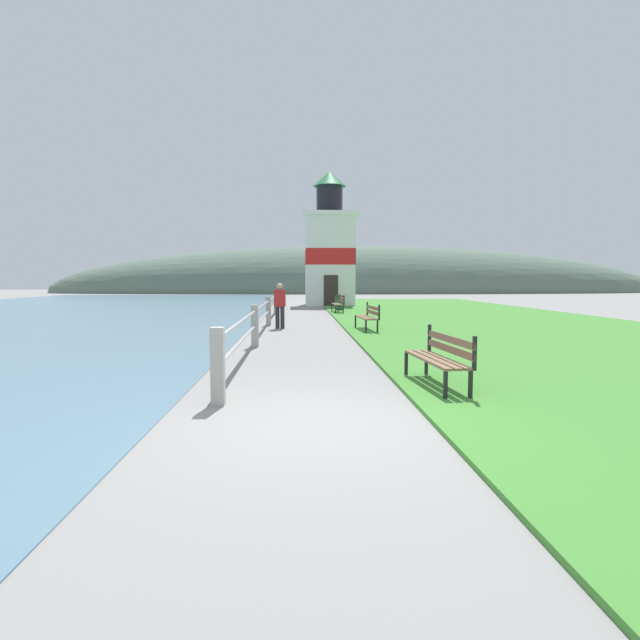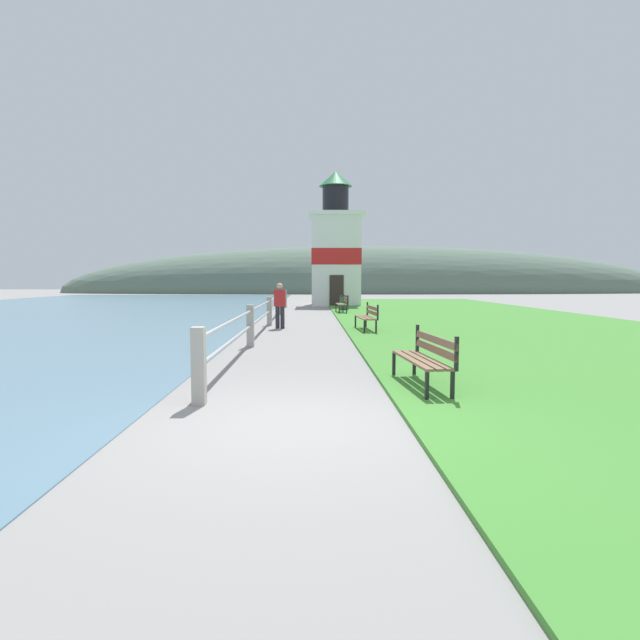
{
  "view_description": "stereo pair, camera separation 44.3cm",
  "coord_description": "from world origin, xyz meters",
  "px_view_note": "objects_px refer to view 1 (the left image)",
  "views": [
    {
      "loc": [
        -0.2,
        -5.83,
        1.74
      ],
      "look_at": [
        0.58,
        11.7,
        0.3
      ],
      "focal_mm": 28.0,
      "sensor_mm": 36.0,
      "label": 1
    },
    {
      "loc": [
        0.25,
        -5.85,
        1.74
      ],
      "look_at": [
        0.58,
        11.7,
        0.3
      ],
      "focal_mm": 28.0,
      "sensor_mm": 36.0,
      "label": 2
    }
  ],
  "objects_px": {
    "park_bench_midway": "(369,315)",
    "park_bench_far": "(339,303)",
    "lighthouse": "(329,251)",
    "person_strolling": "(280,304)",
    "park_bench_near": "(441,355)",
    "trash_bin": "(340,303)"
  },
  "relations": [
    {
      "from": "park_bench_midway",
      "to": "park_bench_far",
      "type": "xyz_separation_m",
      "value": [
        -0.25,
        8.91,
        -0.0
      ]
    },
    {
      "from": "lighthouse",
      "to": "person_strolling",
      "type": "bearing_deg",
      "value": -99.86
    },
    {
      "from": "park_bench_far",
      "to": "person_strolling",
      "type": "height_order",
      "value": "person_strolling"
    },
    {
      "from": "park_bench_near",
      "to": "park_bench_far",
      "type": "distance_m",
      "value": 17.61
    },
    {
      "from": "park_bench_midway",
      "to": "person_strolling",
      "type": "distance_m",
      "value": 3.19
    },
    {
      "from": "park_bench_near",
      "to": "person_strolling",
      "type": "relative_size",
      "value": 1.19
    },
    {
      "from": "park_bench_midway",
      "to": "park_bench_far",
      "type": "bearing_deg",
      "value": -91.69
    },
    {
      "from": "lighthouse",
      "to": "trash_bin",
      "type": "distance_m",
      "value": 6.72
    },
    {
      "from": "park_bench_midway",
      "to": "lighthouse",
      "type": "xyz_separation_m",
      "value": [
        -0.25,
        16.8,
        3.08
      ]
    },
    {
      "from": "park_bench_midway",
      "to": "trash_bin",
      "type": "bearing_deg",
      "value": -93.02
    },
    {
      "from": "park_bench_near",
      "to": "lighthouse",
      "type": "height_order",
      "value": "lighthouse"
    },
    {
      "from": "park_bench_far",
      "to": "trash_bin",
      "type": "xyz_separation_m",
      "value": [
        0.2,
        1.98,
        -0.11
      ]
    },
    {
      "from": "trash_bin",
      "to": "person_strolling",
      "type": "bearing_deg",
      "value": -106.59
    },
    {
      "from": "park_bench_midway",
      "to": "trash_bin",
      "type": "distance_m",
      "value": 10.89
    },
    {
      "from": "lighthouse",
      "to": "person_strolling",
      "type": "distance_m",
      "value": 16.21
    },
    {
      "from": "park_bench_near",
      "to": "trash_bin",
      "type": "xyz_separation_m",
      "value": [
        0.03,
        19.59,
        -0.12
      ]
    },
    {
      "from": "park_bench_midway",
      "to": "lighthouse",
      "type": "bearing_deg",
      "value": -92.47
    },
    {
      "from": "park_bench_far",
      "to": "lighthouse",
      "type": "relative_size",
      "value": 0.2
    },
    {
      "from": "park_bench_near",
      "to": "lighthouse",
      "type": "bearing_deg",
      "value": -94.63
    },
    {
      "from": "park_bench_midway",
      "to": "person_strolling",
      "type": "xyz_separation_m",
      "value": [
        -2.98,
        1.07,
        0.33
      ]
    },
    {
      "from": "park_bench_near",
      "to": "park_bench_far",
      "type": "xyz_separation_m",
      "value": [
        -0.17,
        17.61,
        -0.0
      ]
    },
    {
      "from": "park_bench_far",
      "to": "park_bench_near",
      "type": "bearing_deg",
      "value": 88.14
    }
  ]
}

